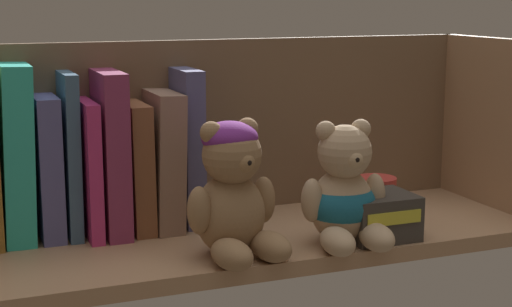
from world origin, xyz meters
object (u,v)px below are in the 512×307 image
Objects in this scene: book_10 at (186,146)px; pillar_candle at (376,197)px; book_3 at (16,154)px; teddy_bear_smaller at (344,196)px; small_product_box at (378,216)px; book_7 at (108,151)px; book_4 at (47,167)px; book_5 at (69,155)px; book_9 at (161,159)px; teddy_bear_larger at (233,193)px; book_6 at (87,167)px; book_8 at (134,165)px.

pillar_candle is at bearing -16.27° from book_10.
book_3 reaches higher than teddy_bear_smaller.
small_product_box reaches higher than pillar_candle.
book_3 is at bearing 159.11° from small_product_box.
book_7 is 10.50cm from book_10.
book_10 is (18.27, 0.00, 1.37)cm from book_4.
book_3 is 1.43× the size of teddy_bear_smaller.
book_5 is 12.08cm from book_9.
teddy_bear_larger is at bearing 179.85° from small_product_box.
book_10 is 27.34cm from pillar_candle.
small_product_box is (42.37, -16.17, -8.25)cm from book_3.
book_9 reaches higher than teddy_bear_smaller.
book_10 is (21.97, 0.00, -0.66)cm from book_3.
book_4 is 0.87× the size of book_10.
book_5 is at bearing 0.00° from book_3.
teddy_bear_smaller is at bearing -174.68° from small_product_box.
book_10 is at bearing 132.31° from teddy_bear_smaller.
book_7 is 35.70cm from small_product_box.
book_9 is (11.99, 0.00, -1.44)cm from book_5.
book_7 reaches higher than pillar_candle.
book_7 reaches higher than book_4.
book_4 is 3.25× the size of pillar_candle.
book_9 is 16.75cm from teddy_bear_larger.
book_6 is 21.49cm from teddy_bear_larger.
book_4 is 44.52cm from pillar_candle.
book_4 is at bearing 153.51° from teddy_bear_smaller.
book_5 reaches higher than pillar_candle.
book_3 is at bearing 171.14° from pillar_candle.
book_10 is at bearing 0.00° from book_6.
book_5 is at bearing 180.00° from book_6.
book_7 is 3.98cm from book_8.
book_6 is (8.61, 0.00, -2.37)cm from book_3.
book_7 is 7.11cm from book_9.
book_4 is at bearing 180.00° from book_5.
book_4 reaches higher than book_8.
book_9 is at bearing 0.00° from book_4.
teddy_bear_larger reaches higher than pillar_candle.
book_10 is 3.74× the size of pillar_candle.
book_3 is 46.09cm from small_product_box.
small_product_box is at bearing -0.15° from teddy_bear_larger.
book_3 is at bearing 155.84° from teddy_bear_smaller.
book_4 is 1.00× the size of book_9.
book_6 is 33.14cm from teddy_bear_smaller.
book_6 is at bearing 0.00° from book_5.
book_7 is at bearing 0.00° from book_3.
teddy_bear_smaller is (15.16, -16.66, -4.36)cm from book_10.
teddy_bear_smaller is at bearing -137.15° from pillar_candle.
teddy_bear_larger is (22.78, -16.12, -3.38)cm from book_3.
book_7 reaches higher than teddy_bear_smaller.
book_6 is at bearing 131.33° from teddy_bear_larger.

